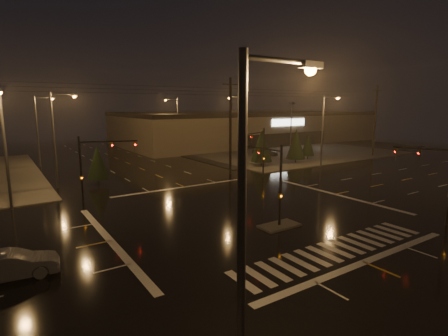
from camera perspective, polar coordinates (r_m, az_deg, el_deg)
The scene contains 27 objects.
ground at distance 28.89m, azimuth 3.62°, elevation -7.29°, with size 140.00×140.00×0.00m, color black.
sidewalk_ne at distance 70.36m, azimuth 8.48°, elevation 3.03°, with size 36.00×36.00×0.12m, color #46433E.
median_island at distance 25.95m, azimuth 9.01°, elevation -9.28°, with size 3.00×1.60×0.15m, color #46433E.
crosswalk at distance 22.80m, azimuth 17.69°, elevation -12.64°, with size 15.00×2.60×0.01m, color beige.
stop_bar_near at distance 21.72m, azimuth 21.91°, elevation -14.07°, with size 16.00×0.50×0.01m, color beige.
stop_bar_far at distance 37.93m, azimuth -6.43°, elevation -3.09°, with size 16.00×0.50×0.01m, color beige.
parking_lot at distance 72.37m, azimuth 12.50°, elevation 3.08°, with size 50.00×24.00×0.08m, color black.
retail_building at distance 85.49m, azimuth 3.88°, elevation 6.91°, with size 60.20×28.30×7.20m.
signal_mast_median at distance 25.65m, azimuth 7.84°, elevation -0.95°, with size 0.25×4.59×6.00m.
signal_mast_ne at distance 41.68m, azimuth 5.75°, elevation 3.41°, with size 4.84×1.86×6.00m.
signal_mast_nw at distance 33.25m, azimuth -20.60°, elevation 1.10°, with size 4.84×1.86×6.00m.
signal_mast_se at distance 29.93m, azimuth 31.68°, elevation -0.88°, with size 1.55×3.87×6.00m.
streetlight_0 at distance 9.30m, azimuth 4.49°, elevation -7.72°, with size 2.77×0.32×10.00m.
streetlight_1 at distance 40.44m, azimuth -25.64°, elevation 5.12°, with size 2.77×0.32×10.00m.
streetlight_2 at distance 56.31m, azimuth -27.94°, elevation 6.08°, with size 2.77×0.32×10.00m.
streetlight_3 at distance 47.16m, azimuth 2.88°, elevation 6.68°, with size 2.77×0.32×10.00m.
streetlight_4 at distance 64.36m, azimuth -7.79°, elevation 7.53°, with size 2.77×0.32×10.00m.
streetlight_5 at distance 33.28m, azimuth -32.21°, elevation 3.69°, with size 0.32×2.77×10.00m.
streetlight_6 at distance 50.99m, azimuth 16.08°, elevation 6.56°, with size 0.32×2.77×10.00m.
utility_pole_1 at distance 43.67m, azimuth 1.05°, elevation 6.84°, with size 2.20×0.32×12.00m.
utility_pole_2 at distance 65.46m, azimuth 23.45°, elevation 7.12°, with size 2.20×0.32×12.00m.
conifer_0 at distance 50.43m, azimuth 6.17°, elevation 3.77°, with size 3.07×3.07×5.49m.
conifer_1 at distance 53.88m, azimuth 11.67°, elevation 3.88°, with size 2.89×2.89×5.21m.
conifer_2 at distance 57.80m, azimuth 13.54°, elevation 3.67°, with size 2.19×2.19×4.12m.
conifer_3 at distance 40.75m, azimuth -19.93°, elevation 0.92°, with size 2.36×2.36×4.39m.
car_parked at distance 61.20m, azimuth 6.72°, elevation 2.70°, with size 1.85×4.60×1.57m, color black.
car_crossing at distance 21.16m, azimuth -31.36°, elevation -13.41°, with size 1.53×4.38×1.44m, color #5B5B62.
Camera 1 is at (-16.64, -21.97, 8.65)m, focal length 28.00 mm.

